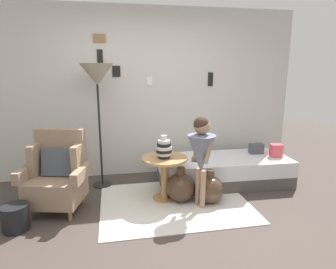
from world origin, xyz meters
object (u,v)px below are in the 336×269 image
object	(u,v)px
demijohn_far	(210,189)
vase_striped	(164,149)
book_on_daybed	(199,159)
demijohn_near	(181,187)
side_table	(165,169)
magazine_basket	(15,218)
floor_lamp	(97,79)
daybed	(223,170)
person_child	(201,150)
armchair	(58,174)

from	to	relation	value
demijohn_far	vase_striped	bearing A→B (deg)	161.25
book_on_daybed	demijohn_near	xyz separation A→B (m)	(-0.37, -0.40, -0.22)
book_on_daybed	demijohn_near	bearing A→B (deg)	-132.49
side_table	magazine_basket	size ratio (longest dim) A/B	2.11
demijohn_far	magazine_basket	distance (m)	2.26
floor_lamp	daybed	bearing A→B (deg)	-8.35
vase_striped	magazine_basket	xyz separation A→B (m)	(-1.68, -0.41, -0.56)
person_child	book_on_daybed	bearing A→B (deg)	74.50
side_table	demijohn_near	world-z (taller)	side_table
floor_lamp	demijohn_far	xyz separation A→B (m)	(1.37, -0.84, -1.37)
armchair	book_on_daybed	size ratio (longest dim) A/B	4.41
daybed	side_table	xyz separation A→B (m)	(-0.96, -0.37, 0.21)
armchair	floor_lamp	size ratio (longest dim) A/B	0.55
daybed	demijohn_near	size ratio (longest dim) A/B	4.20
person_child	demijohn_far	world-z (taller)	person_child
side_table	book_on_daybed	world-z (taller)	side_table
floor_lamp	demijohn_near	bearing A→B (deg)	-35.88
daybed	floor_lamp	bearing A→B (deg)	171.65
vase_striped	floor_lamp	size ratio (longest dim) A/B	0.17
armchair	demijohn_near	world-z (taller)	armchair
daybed	magazine_basket	size ratio (longest dim) A/B	6.88
side_table	floor_lamp	xyz separation A→B (m)	(-0.82, 0.63, 1.14)
side_table	book_on_daybed	distance (m)	0.63
side_table	magazine_basket	bearing A→B (deg)	-165.58
floor_lamp	magazine_basket	size ratio (longest dim) A/B	6.26
daybed	side_table	distance (m)	1.05
demijohn_far	magazine_basket	size ratio (longest dim) A/B	1.57
vase_striped	person_child	xyz separation A→B (m)	(0.41, -0.27, 0.03)
floor_lamp	magazine_basket	world-z (taller)	floor_lamp
daybed	person_child	size ratio (longest dim) A/B	1.69
demijohn_near	demijohn_far	distance (m)	0.37
side_table	magazine_basket	xyz separation A→B (m)	(-1.70, -0.44, -0.27)
demijohn_far	person_child	bearing A→B (deg)	-152.88
daybed	vase_striped	distance (m)	1.16
vase_striped	book_on_daybed	world-z (taller)	vase_striped
side_table	floor_lamp	distance (m)	1.53
armchair	demijohn_far	size ratio (longest dim) A/B	2.21
person_child	demijohn_far	size ratio (longest dim) A/B	2.60
side_table	demijohn_near	distance (m)	0.31
daybed	magazine_basket	xyz separation A→B (m)	(-2.66, -0.80, -0.06)
magazine_basket	book_on_daybed	bearing A→B (deg)	18.08
side_table	floor_lamp	size ratio (longest dim) A/B	0.34
daybed	side_table	world-z (taller)	side_table
side_table	vase_striped	xyz separation A→B (m)	(-0.01, -0.02, 0.28)
side_table	book_on_daybed	xyz separation A→B (m)	(0.56, 0.30, 0.00)
floor_lamp	book_on_daybed	size ratio (longest dim) A/B	7.96
daybed	floor_lamp	size ratio (longest dim) A/B	1.10
side_table	book_on_daybed	size ratio (longest dim) A/B	2.68
person_child	book_on_daybed	xyz separation A→B (m)	(0.16, 0.59, -0.31)
demijohn_far	demijohn_near	bearing A→B (deg)	163.03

